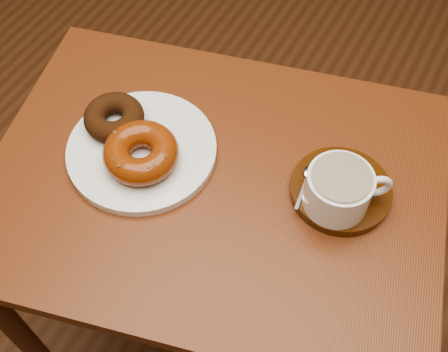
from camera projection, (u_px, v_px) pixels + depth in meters
The scene contains 8 objects.
ground at pixel (127, 302), 1.54m from camera, with size 6.00×6.00×0.00m, color brown.
cafe_table at pixel (214, 212), 1.02m from camera, with size 0.86×0.73×0.70m.
donut_plate at pixel (142, 150), 0.95m from camera, with size 0.25×0.25×0.02m, color white.
donut_cinnamon at pixel (114, 117), 0.95m from camera, with size 0.10×0.10×0.04m, color #381C0B.
donut_caramel at pixel (141, 153), 0.91m from camera, with size 0.17×0.17×0.05m.
saucer at pixel (340, 190), 0.90m from camera, with size 0.16×0.16×0.02m, color #3D1C08.
coffee_cup at pixel (339, 189), 0.85m from camera, with size 0.12×0.10×0.07m.
teaspoon at pixel (308, 175), 0.90m from camera, with size 0.02×0.09×0.01m.
Camera 1 is at (0.51, -0.38, 1.47)m, focal length 45.00 mm.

